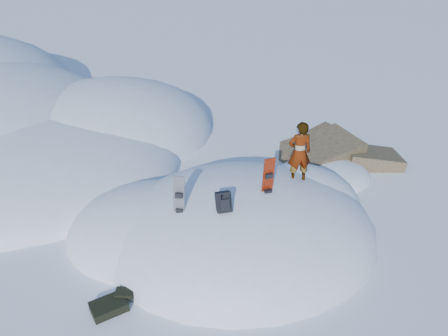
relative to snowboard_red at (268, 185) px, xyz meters
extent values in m
plane|color=white|center=(-0.54, 0.31, -1.64)|extent=(120.00, 120.00, 0.00)
ellipsoid|color=white|center=(-0.54, 0.31, -1.64)|extent=(7.00, 6.00, 3.00)
ellipsoid|color=white|center=(-2.74, 0.91, -1.64)|extent=(4.40, 4.00, 2.20)
ellipsoid|color=white|center=(1.26, 1.11, -1.64)|extent=(3.60, 3.20, 2.50)
ellipsoid|color=white|center=(-6.54, 5.31, -1.64)|extent=(10.00, 9.00, 2.80)
ellipsoid|color=white|center=(-4.04, 7.81, -1.64)|extent=(8.00, 8.00, 3.60)
ellipsoid|color=white|center=(-6.04, 4.31, -1.64)|extent=(6.00, 5.00, 1.80)
cube|color=brown|center=(3.06, 3.71, -1.54)|extent=(2.82, 2.41, 1.62)
cube|color=brown|center=(4.66, 3.31, -1.74)|extent=(2.16, 1.80, 1.33)
cube|color=brown|center=(3.66, 4.91, -1.64)|extent=(2.08, 2.01, 1.10)
ellipsoid|color=white|center=(2.66, 2.71, -1.64)|extent=(3.20, 2.40, 1.00)
cube|color=red|center=(0.00, 0.02, -0.02)|extent=(0.30, 0.20, 1.50)
cube|color=black|center=(0.00, -0.04, 0.28)|extent=(0.20, 0.14, 0.13)
cube|color=black|center=(0.00, -0.04, -0.17)|extent=(0.20, 0.14, 0.13)
cube|color=black|center=(-2.12, -0.13, -0.19)|extent=(0.33, 0.32, 1.36)
cube|color=black|center=(-2.12, -0.19, 0.09)|extent=(0.19, 0.16, 0.12)
cube|color=black|center=(-2.12, -0.19, -0.32)|extent=(0.19, 0.16, 0.12)
cube|color=black|center=(-1.16, -0.46, -0.03)|extent=(0.35, 0.39, 0.51)
cube|color=black|center=(-1.16, -0.60, -0.01)|extent=(0.24, 0.20, 0.28)
cylinder|color=black|center=(-1.26, -0.58, 0.09)|extent=(0.04, 0.19, 0.34)
cylinder|color=black|center=(-1.05, -0.58, 0.09)|extent=(0.04, 0.19, 0.34)
cube|color=black|center=(-3.81, -1.60, -1.53)|extent=(0.84, 0.71, 0.20)
cube|color=black|center=(-3.48, -1.38, -1.45)|extent=(0.44, 0.36, 0.13)
imported|color=slate|center=(1.00, 0.67, 0.43)|extent=(0.62, 0.42, 1.64)
camera|label=1|loc=(-2.75, -8.44, 5.34)|focal=35.00mm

